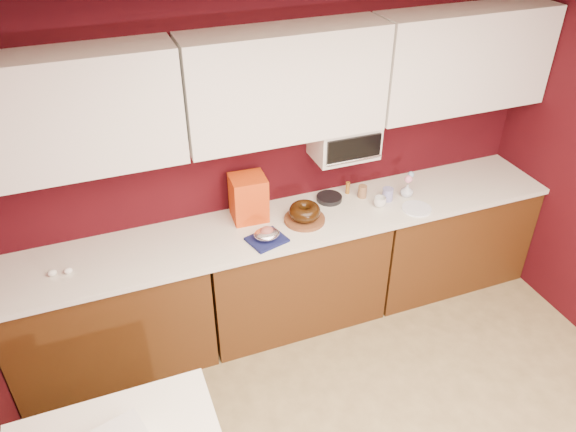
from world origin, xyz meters
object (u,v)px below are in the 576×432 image
Objects in this scene: toaster_oven at (344,140)px; flower_vase at (407,190)px; bundt_cake at (305,211)px; foil_ham_nest at (267,234)px; coffee_mug at (380,201)px; pandoro_box at (249,198)px; blue_jar at (388,194)px.

flower_vase is (0.47, -0.17, -0.42)m from toaster_oven.
foil_ham_nest is (-0.33, -0.13, -0.03)m from bundt_cake.
toaster_oven is at bearing 27.84° from bundt_cake.
toaster_oven reaches higher than coffee_mug.
bundt_cake is 1.94× the size of flower_vase.
flower_vase is (0.26, 0.05, 0.01)m from coffee_mug.
coffee_mug is (0.91, 0.11, -0.01)m from foil_ham_nest.
coffee_mug is at bearing -1.75° from bundt_cake.
pandoro_box is 1.05m from blue_jar.
pandoro_box is 2.86× the size of flower_vase.
flower_vase is (1.17, 0.16, 0.00)m from foil_ham_nest.
bundt_cake is 0.40m from pandoro_box.
pandoro_box is at bearing 152.41° from bundt_cake.
blue_jar is at bearing 9.35° from foil_ham_nest.
blue_jar is (1.01, 0.17, -0.01)m from foil_ham_nest.
pandoro_box reaches higher than foil_ham_nest.
foil_ham_nest is at bearing -173.11° from coffee_mug.
coffee_mug is at bearing 6.89° from foil_ham_nest.
toaster_oven reaches higher than pandoro_box.
bundt_cake is at bearing -176.84° from blue_jar.
flower_vase reaches higher than blue_jar.
toaster_oven is 2.03× the size of bundt_cake.
flower_vase is (0.16, -0.01, 0.01)m from blue_jar.
pandoro_box is (-0.72, -0.01, -0.31)m from toaster_oven.
coffee_mug is 0.26m from flower_vase.
toaster_oven is 3.94× the size of flower_vase.
pandoro_box is 0.96m from coffee_mug.
pandoro_box reaches higher than flower_vase.
blue_jar is 0.84× the size of flower_vase.
bundt_cake is at bearing -152.16° from toaster_oven.
coffee_mug reaches higher than foil_ham_nest.
bundt_cake is 0.59m from coffee_mug.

